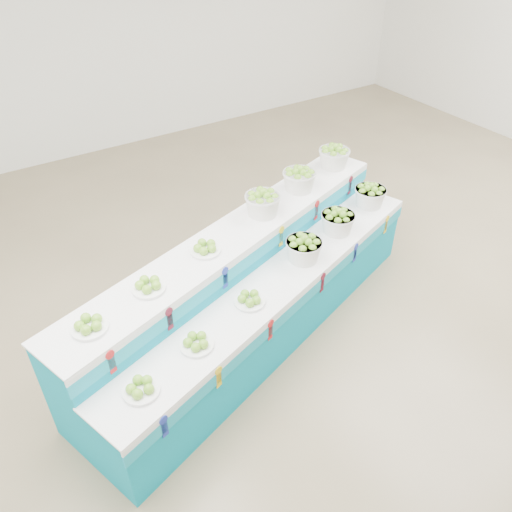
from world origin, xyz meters
The scene contains 15 objects.
ground centered at (0.00, 0.00, 0.00)m, with size 10.00×10.00×0.00m, color #72634A.
back_wall centered at (0.00, 5.00, 2.00)m, with size 10.00×10.00×0.00m, color silver.
display_stand centered at (-0.96, 0.31, 0.51)m, with size 3.85×0.99×1.02m, color #0489AB, non-canonical shape.
plate_lower_left centered at (-2.35, -0.40, 0.77)m, with size 0.26×0.26×0.10m, color white.
plate_lower_mid centered at (-1.84, -0.23, 0.77)m, with size 0.26×0.26×0.10m, color white.
plate_lower_right centered at (-1.25, -0.04, 0.77)m, with size 0.26×0.26×0.10m, color white.
basket_lower_left centered at (-0.52, 0.20, 0.84)m, with size 0.33×0.33×0.24m, color silver, non-canonical shape.
basket_lower_mid centered at (0.03, 0.39, 0.84)m, with size 0.33×0.33×0.24m, color silver, non-canonical shape.
basket_lower_right centered at (0.64, 0.59, 0.84)m, with size 0.33×0.33×0.24m, color silver, non-canonical shape.
plate_upper_left centered at (-2.50, 0.05, 1.07)m, with size 0.26×0.26×0.10m, color white.
plate_upper_mid centered at (-1.99, 0.22, 1.07)m, with size 0.26×0.26×0.10m, color white.
plate_upper_right centered at (-1.40, 0.41, 1.07)m, with size 0.26×0.26×0.10m, color white.
basket_upper_left centered at (-0.67, 0.65, 1.14)m, with size 0.33×0.33×0.24m, color silver, non-canonical shape.
basket_upper_mid centered at (-0.12, 0.84, 1.14)m, with size 0.33×0.33×0.24m, color silver, non-canonical shape.
basket_upper_right centered at (0.49, 1.04, 1.14)m, with size 0.33×0.33×0.24m, color silver, non-canonical shape.
Camera 1 is at (-2.88, -2.69, 3.56)m, focal length 35.77 mm.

